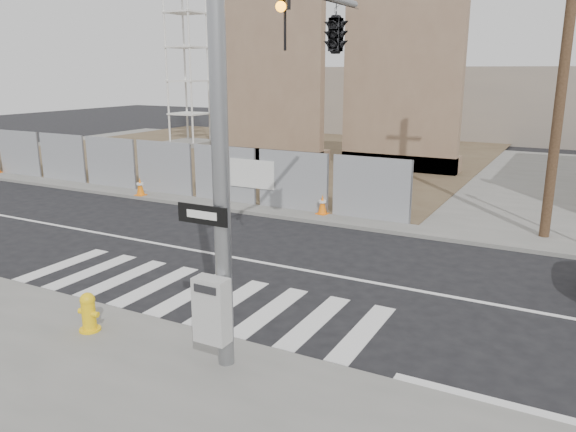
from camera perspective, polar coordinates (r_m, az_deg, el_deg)
The scene contains 11 objects.
ground at distance 14.50m, azimuth -3.78°, elevation -4.55°, with size 100.00×100.00×0.00m, color black.
sidewalk_far at distance 27.03m, azimuth 12.05°, elevation 4.27°, with size 50.00×20.00×0.12m, color slate.
signal_pole at distance 10.70m, azimuth 1.59°, elevation 14.78°, with size 0.96×5.87×7.00m.
chain_link_fence at distance 24.24m, azimuth -17.93°, elevation 5.27°, with size 24.60×0.04×2.00m, color gray.
concrete_wall_left at distance 28.56m, azimuth -2.01°, elevation 11.82°, with size 6.00×1.30×8.00m.
concrete_wall_right at distance 26.88m, azimuth 11.43°, elevation 11.38°, with size 5.50×1.30×8.00m.
utility_pole_right at distance 17.14m, azimuth 26.38°, elevation 14.67°, with size 1.60×0.28×10.00m.
fire_hydrant at distance 10.97m, azimuth -19.60°, elevation -9.17°, with size 0.47×0.47×0.73m.
traffic_cone_b at distance 24.55m, azimuth -16.97°, elevation 3.81°, with size 0.42×0.42×0.63m.
traffic_cone_c at distance 22.11m, azimuth -14.78°, elevation 2.90°, with size 0.37×0.37×0.69m.
traffic_cone_d at distance 18.59m, azimuth 3.52°, elevation 1.17°, with size 0.40×0.40×0.66m.
Camera 1 is at (7.27, -11.62, 4.74)m, focal length 35.00 mm.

